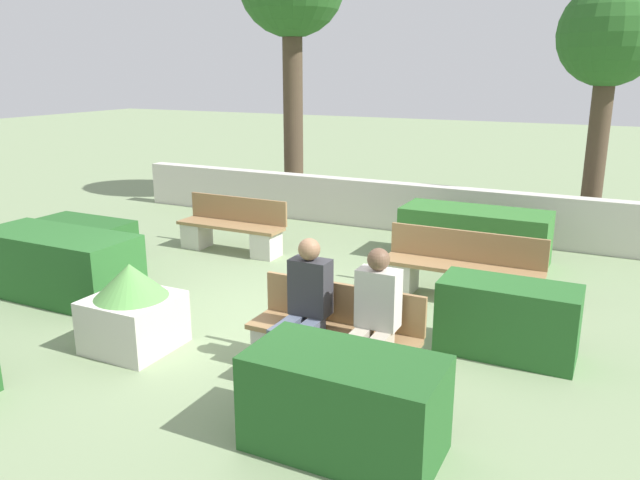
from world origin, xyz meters
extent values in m
plane|color=gray|center=(0.00, 0.00, 0.00)|extent=(60.00, 60.00, 0.00)
cube|color=beige|center=(0.00, 4.73, 0.43)|extent=(11.47, 0.30, 0.86)
cube|color=#937047|center=(1.18, -0.92, 0.43)|extent=(1.67, 0.44, 0.05)
cube|color=#937047|center=(1.18, -0.67, 0.65)|extent=(1.67, 0.04, 0.40)
cube|color=beige|center=(0.58, -0.92, 0.20)|extent=(0.36, 0.40, 0.40)
cube|color=beige|center=(1.79, -0.92, 0.20)|extent=(0.36, 0.40, 0.40)
cube|color=#937047|center=(1.77, 1.63, 0.43)|extent=(2.01, 0.44, 0.05)
cube|color=#937047|center=(1.77, 1.87, 0.65)|extent=(2.01, 0.04, 0.40)
cube|color=beige|center=(0.99, 1.63, 0.20)|extent=(0.36, 0.40, 0.40)
cube|color=beige|center=(2.54, 1.63, 0.20)|extent=(0.36, 0.40, 0.40)
cube|color=#937047|center=(-2.07, 2.16, 0.43)|extent=(1.80, 0.44, 0.05)
cube|color=#937047|center=(-2.07, 2.40, 0.65)|extent=(1.80, 0.04, 0.40)
cube|color=beige|center=(-2.74, 2.16, 0.20)|extent=(0.36, 0.40, 0.40)
cube|color=beige|center=(-1.40, 2.16, 0.20)|extent=(0.36, 0.40, 0.40)
cube|color=#B2A893|center=(1.53, -1.13, 0.52)|extent=(0.14, 0.46, 0.13)
cube|color=#B2A893|center=(1.73, -1.13, 0.52)|extent=(0.14, 0.46, 0.13)
cube|color=#B2A893|center=(1.51, -1.36, 0.29)|extent=(0.11, 0.11, 0.58)
cube|color=#B2A893|center=(1.75, -1.36, 0.29)|extent=(0.11, 0.11, 0.58)
cube|color=beige|center=(1.63, -0.89, 0.85)|extent=(0.38, 0.22, 0.54)
sphere|color=brown|center=(1.63, -0.91, 1.23)|extent=(0.20, 0.20, 0.20)
cube|color=#515B70|center=(0.84, -1.13, 0.52)|extent=(0.14, 0.46, 0.13)
cube|color=#515B70|center=(1.04, -1.13, 0.52)|extent=(0.14, 0.46, 0.13)
cube|color=#515B70|center=(0.82, -1.36, 0.29)|extent=(0.11, 0.11, 0.58)
cube|color=#515B70|center=(1.06, -1.36, 0.29)|extent=(0.11, 0.11, 0.58)
cube|color=#333338|center=(0.94, -0.89, 0.85)|extent=(0.38, 0.22, 0.54)
sphere|color=#936B4C|center=(0.94, -0.91, 1.23)|extent=(0.21, 0.21, 0.21)
cube|color=#286028|center=(-2.89, -0.50, 0.42)|extent=(2.13, 0.90, 0.84)
cube|color=#235623|center=(-3.80, 0.71, 0.31)|extent=(1.51, 0.87, 0.63)
cube|color=#33702D|center=(1.54, 3.35, 0.41)|extent=(2.16, 0.89, 0.81)
cube|color=#235623|center=(1.78, -1.95, 0.39)|extent=(1.48, 0.78, 0.78)
cube|color=#286028|center=(2.58, 0.31, 0.38)|extent=(1.37, 0.62, 0.76)
cube|color=beige|center=(-0.95, -1.27, 0.28)|extent=(0.83, 0.83, 0.57)
cone|color=#569347|center=(-0.95, -1.27, 0.74)|extent=(0.76, 0.76, 0.36)
cylinder|color=#473828|center=(-3.02, 6.00, 1.97)|extent=(0.42, 0.42, 3.94)
cylinder|color=#473828|center=(2.99, 5.76, 1.46)|extent=(0.34, 0.34, 2.92)
sphere|color=#285B23|center=(2.99, 5.76, 3.39)|extent=(1.68, 1.68, 1.68)
camera|label=1|loc=(3.49, -5.82, 2.84)|focal=35.00mm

